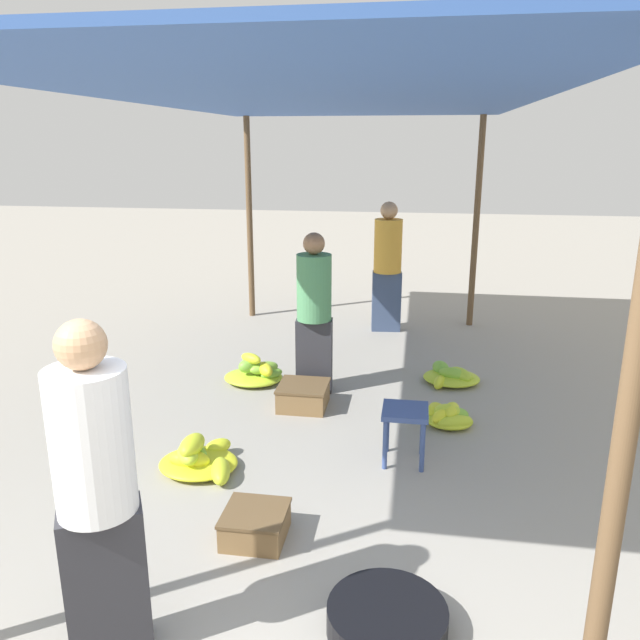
% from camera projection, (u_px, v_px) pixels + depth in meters
% --- Properties ---
extents(canopy_post_front_right, '(0.08, 0.08, 2.66)m').
position_uv_depth(canopy_post_front_right, '(622.00, 452.00, 2.10)').
color(canopy_post_front_right, brown).
rests_on(canopy_post_front_right, ground).
extents(canopy_post_back_left, '(0.08, 0.08, 2.66)m').
position_uv_depth(canopy_post_back_left, '(250.00, 220.00, 8.36)').
color(canopy_post_back_left, brown).
rests_on(canopy_post_back_left, ground).
extents(canopy_post_back_right, '(0.08, 0.08, 2.66)m').
position_uv_depth(canopy_post_back_right, '(476.00, 224.00, 7.91)').
color(canopy_post_back_right, brown).
rests_on(canopy_post_back_right, ground).
extents(canopy_tarp, '(3.37, 6.52, 0.04)m').
position_uv_depth(canopy_tarp, '(325.00, 96.00, 4.86)').
color(canopy_tarp, '#33569E').
rests_on(canopy_tarp, canopy_post_front_left).
extents(vendor_foreground, '(0.47, 0.47, 1.64)m').
position_uv_depth(vendor_foreground, '(97.00, 491.00, 2.75)').
color(vendor_foreground, '#2D2D33').
rests_on(vendor_foreground, ground).
extents(stool, '(0.34, 0.34, 0.43)m').
position_uv_depth(stool, '(405.00, 419.00, 4.65)').
color(stool, '#384C84').
rests_on(stool, ground).
extents(basin_black, '(0.60, 0.60, 0.15)m').
position_uv_depth(basin_black, '(387.00, 620.00, 3.07)').
color(basin_black, black).
rests_on(basin_black, ground).
extents(banana_pile_left_0, '(0.62, 0.64, 0.28)m').
position_uv_depth(banana_pile_left_0, '(199.00, 459.00, 4.59)').
color(banana_pile_left_0, '#C0D12A').
rests_on(banana_pile_left_0, ground).
extents(banana_pile_left_1, '(0.62, 0.52, 0.32)m').
position_uv_depth(banana_pile_left_1, '(256.00, 373.00, 6.26)').
color(banana_pile_left_1, '#73B237').
rests_on(banana_pile_left_1, ground).
extents(banana_pile_right_0, '(0.51, 0.50, 0.19)m').
position_uv_depth(banana_pile_right_0, '(446.00, 416.00, 5.33)').
color(banana_pile_right_0, '#C9D528').
rests_on(banana_pile_right_0, ground).
extents(banana_pile_right_1, '(0.56, 0.55, 0.19)m').
position_uv_depth(banana_pile_right_1, '(452.00, 376.00, 6.26)').
color(banana_pile_right_1, '#74B337').
rests_on(banana_pile_right_1, ground).
extents(crate_near, '(0.38, 0.38, 0.19)m').
position_uv_depth(crate_near, '(255.00, 525.00, 3.80)').
color(crate_near, brown).
rests_on(crate_near, ground).
extents(crate_mid, '(0.45, 0.45, 0.22)m').
position_uv_depth(crate_mid, '(303.00, 396.00, 5.69)').
color(crate_mid, brown).
rests_on(crate_mid, ground).
extents(shopper_walking_mid, '(0.38, 0.38, 1.64)m').
position_uv_depth(shopper_walking_mid, '(387.00, 265.00, 7.82)').
color(shopper_walking_mid, '#384766').
rests_on(shopper_walking_mid, ground).
extents(shopper_walking_far, '(0.36, 0.35, 1.54)m').
position_uv_depth(shopper_walking_far, '(314.00, 311.00, 5.88)').
color(shopper_walking_far, '#2D2D33').
rests_on(shopper_walking_far, ground).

